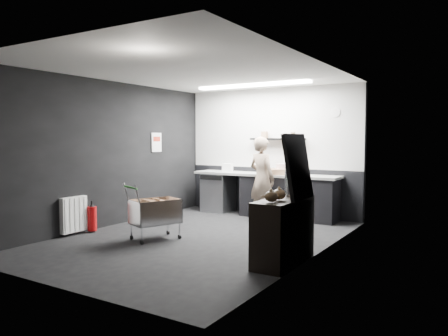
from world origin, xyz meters
The scene contains 22 objects.
floor centered at (0.00, 0.00, 0.00)m, with size 5.50×5.50×0.00m, color black.
ceiling centered at (0.00, 0.00, 2.70)m, with size 5.50×5.50×0.00m, color white.
wall_back centered at (0.00, 2.75, 1.35)m, with size 5.50×5.50×0.00m, color black.
wall_front centered at (0.00, -2.75, 1.35)m, with size 5.50×5.50×0.00m, color black.
wall_left centered at (-2.00, 0.00, 1.35)m, with size 5.50×5.50×0.00m, color black.
wall_right centered at (2.00, 0.00, 1.35)m, with size 5.50×5.50×0.00m, color black.
kitchen_wall_panel centered at (0.00, 2.73, 1.85)m, with size 3.95×0.02×1.70m, color silver.
dado_panel centered at (0.00, 2.73, 0.50)m, with size 3.95×0.02×1.00m, color black.
floating_shelf centered at (0.20, 2.62, 1.62)m, with size 1.20×0.22×0.04m, color black.
wall_clock centered at (1.40, 2.72, 2.15)m, with size 0.20×0.20×0.03m, color white.
poster centered at (-1.98, 1.30, 1.55)m, with size 0.02×0.30×0.40m, color white.
poster_red_band centered at (-1.98, 1.30, 1.62)m, with size 0.01×0.22×0.10m, color red.
radiator centered at (-1.94, -0.90, 0.35)m, with size 0.10×0.50×0.60m, color white.
ceiling_strip centered at (0.00, 1.85, 2.67)m, with size 2.40×0.20×0.04m, color white.
prep_counter centered at (0.14, 2.42, 0.46)m, with size 3.20×0.61×0.90m.
person centered at (0.17, 1.97, 0.83)m, with size 0.61×0.40×1.67m, color beige.
shopping_cart centered at (-0.55, -0.42, 0.42)m, with size 0.77×1.00×0.89m.
sideboard centered at (1.78, -0.54, 0.54)m, with size 0.48×1.14×1.70m.
fire_extinguisher centered at (-1.85, -0.58, 0.25)m, with size 0.16×0.16×0.52m.
cardboard_box centered at (0.39, 2.37, 0.96)m, with size 0.56×0.43×0.11m, color #A27956.
pink_tub centered at (0.39, 2.42, 1.01)m, with size 0.21×0.21×0.21m, color white.
white_container centered at (-0.87, 2.37, 0.99)m, with size 0.20×0.16×0.18m, color white.
Camera 1 is at (4.07, -5.78, 1.65)m, focal length 35.00 mm.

